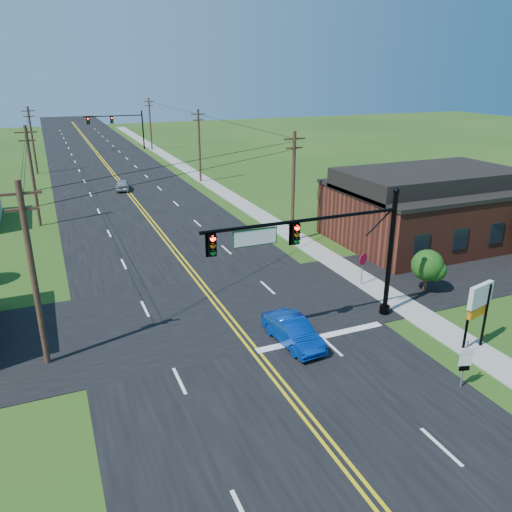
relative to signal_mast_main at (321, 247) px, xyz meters
name	(u,v)px	position (x,y,z in m)	size (l,w,h in m)	color
ground	(322,442)	(-4.34, -8.00, -4.75)	(260.00, 260.00, 0.00)	#1F4313
road_main	(121,185)	(-4.34, 42.00, -4.73)	(16.00, 220.00, 0.04)	black
road_cross	(220,311)	(-4.34, 4.00, -4.73)	(70.00, 10.00, 0.04)	black
sidewalk	(227,194)	(6.16, 32.00, -4.71)	(2.00, 160.00, 0.08)	gray
signal_mast_main	(321,247)	(0.00, 0.00, 0.00)	(11.30, 0.60, 7.48)	black
signal_mast_far	(118,124)	(0.10, 72.00, -0.20)	(10.98, 0.60, 7.48)	black
brick_building	(425,213)	(15.66, 10.00, -2.40)	(14.20, 11.20, 4.70)	#5B261A
utility_pole_left_a	(33,273)	(-13.84, 2.00, -0.03)	(1.80, 0.28, 9.00)	#352018
utility_pole_left_b	(32,175)	(-13.84, 27.00, -0.03)	(1.80, 0.28, 9.00)	#352018
utility_pole_left_c	(32,139)	(-13.84, 54.00, -0.03)	(1.80, 0.28, 9.00)	#352018
utility_pole_right_a	(293,185)	(5.46, 14.00, -0.03)	(1.80, 0.28, 9.00)	#352018
utility_pole_right_b	(199,145)	(5.46, 40.00, -0.03)	(1.80, 0.28, 9.00)	#352018
utility_pole_right_c	(150,123)	(5.46, 70.00, -0.03)	(1.80, 0.28, 9.00)	#352018
tree_right_back	(333,194)	(11.66, 18.00, -2.15)	(3.00, 3.00, 4.10)	#352018
shrub_corner	(427,265)	(8.66, 1.50, -2.90)	(2.00, 2.00, 2.86)	#352018
blue_car	(293,332)	(-2.05, -1.00, -4.05)	(1.48, 4.25, 1.40)	#062F93
distant_car	(122,185)	(-4.55, 38.83, -4.09)	(1.55, 3.85, 1.31)	#A7A7AC
route_sign	(465,361)	(3.16, -7.38, -3.37)	(0.58, 0.19, 2.38)	slate
stop_sign	(363,263)	(5.55, 3.98, -3.12)	(0.78, 0.30, 2.27)	slate
pylon_sign	(479,302)	(6.16, -5.00, -2.13)	(1.75, 0.65, 3.59)	black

